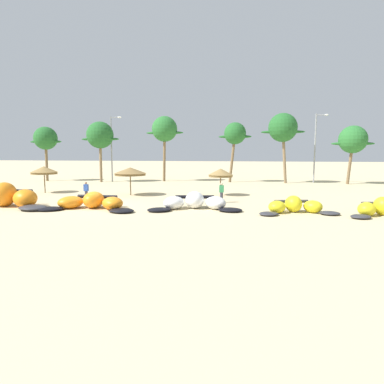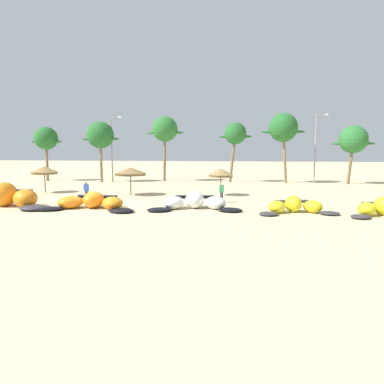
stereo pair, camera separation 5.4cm
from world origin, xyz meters
The scene contains 18 objects.
ground_plane centered at (0.00, 0.00, 0.00)m, with size 260.00×260.00×0.00m, color beige.
kite_far_left centered at (-6.99, -1.43, 0.69)m, with size 8.36×4.40×1.81m.
kite_left centered at (-0.10, -0.97, 0.46)m, with size 7.43×3.50×1.20m.
kite_left_of_center centered at (7.21, 0.16, 0.47)m, with size 6.81×3.66×1.23m.
kite_center centered at (14.07, -0.20, 0.43)m, with size 5.46×3.16×1.12m.
beach_umbrella_near_van centered at (-9.18, 7.29, 2.26)m, with size 2.62×2.62×2.65m.
beach_umbrella_middle centered at (0.00, 6.83, 2.25)m, with size 3.03×3.03×2.63m.
beach_umbrella_near_palms centered at (8.40, 7.99, 2.14)m, with size 2.34×2.34×2.54m.
person_near_kites centered at (-2.24, 2.44, 0.82)m, with size 0.36×0.24×1.62m.
person_by_umbrellas centered at (8.86, 3.47, 0.82)m, with size 0.36×0.24×1.62m.
palm_leftmost centered at (-17.24, 20.18, 5.93)m, with size 4.83×3.22×7.62m.
palm_left centered at (-8.93, 19.85, 6.29)m, with size 5.43×3.62×8.17m.
palm_left_of_gap centered at (-0.62, 22.49, 7.17)m, with size 5.28×3.52×9.01m.
palm_center_left centered at (9.05, 22.63, 6.45)m, with size 4.41×2.94×8.04m.
palm_center_right centered at (15.25, 22.28, 7.16)m, with size 5.60×3.74×9.10m.
palm_right_of_gap centered at (23.86, 22.25, 5.59)m, with size 5.23×3.48×7.40m.
lamppost_west centered at (-7.58, 20.69, 4.97)m, with size 1.63×0.24×8.91m.
lamppost_west_center centered at (19.60, 23.10, 5.02)m, with size 1.63×0.24×9.00m.
Camera 1 is at (10.96, -23.08, 4.02)m, focal length 31.26 mm.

